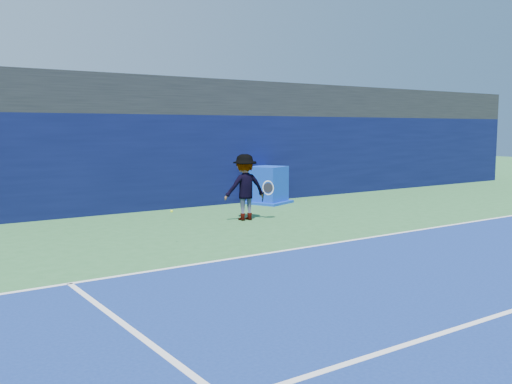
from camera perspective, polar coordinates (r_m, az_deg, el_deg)
ground at (r=10.33m, az=15.38°, el=-8.32°), size 80.00×80.00×0.00m
baseline at (r=12.40m, az=4.67°, el=-5.59°), size 24.00×0.10×0.01m
stadium_band at (r=19.49m, az=-11.46°, el=9.29°), size 36.00×3.00×1.20m
back_wall_assembly at (r=18.58m, az=-10.11°, el=2.99°), size 36.00×1.03×3.00m
equipment_cart at (r=19.58m, az=1.18°, el=0.56°), size 1.73×1.73×1.27m
tennis_player at (r=15.98m, az=-1.12°, el=0.48°), size 1.41×0.86×1.86m
tennis_ball at (r=12.73m, az=-8.42°, el=-1.92°), size 0.06×0.06×0.06m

